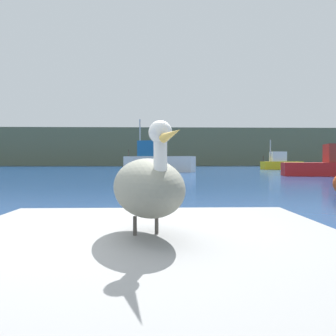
% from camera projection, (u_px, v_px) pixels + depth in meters
% --- Properties ---
extents(ground_plane, '(260.00, 260.00, 0.00)m').
position_uv_depth(ground_plane, '(65.00, 288.00, 2.98)').
color(ground_plane, navy).
extents(hillside_backdrop, '(140.00, 12.99, 7.36)m').
position_uv_depth(hillside_backdrop, '(154.00, 148.00, 70.36)').
color(hillside_backdrop, '#5B664C').
rests_on(hillside_backdrop, ground).
extents(pier_dock, '(3.15, 3.04, 0.55)m').
position_uv_depth(pier_dock, '(148.00, 272.00, 2.57)').
color(pier_dock, gray).
rests_on(pier_dock, ground).
extents(pelican, '(0.75, 1.27, 0.84)m').
position_uv_depth(pelican, '(148.00, 186.00, 2.55)').
color(pelican, gray).
rests_on(pelican, pier_dock).
extents(fishing_boat_white, '(7.01, 4.12, 5.13)m').
position_uv_depth(fishing_boat_white, '(157.00, 160.00, 32.45)').
color(fishing_boat_white, white).
rests_on(fishing_boat_white, ground).
extents(fishing_boat_yellow, '(4.81, 1.79, 3.54)m').
position_uv_depth(fishing_boat_yellow, '(281.00, 163.00, 40.06)').
color(fishing_boat_yellow, yellow).
rests_on(fishing_boat_yellow, ground).
extents(fishing_boat_red, '(6.67, 3.26, 4.80)m').
position_uv_depth(fishing_boat_red, '(332.00, 165.00, 23.89)').
color(fishing_boat_red, red).
rests_on(fishing_boat_red, ground).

